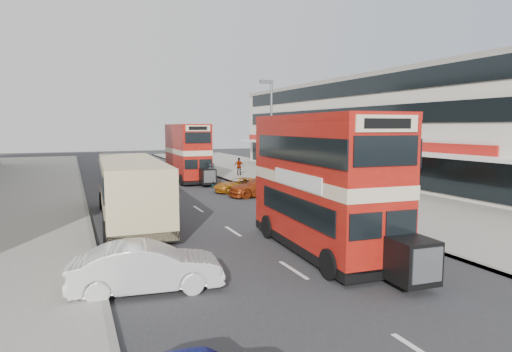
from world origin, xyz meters
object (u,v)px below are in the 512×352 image
bus_second (187,152)px  car_right_c (194,166)px  car_left_front (147,267)px  pedestrian_near (339,188)px  car_right_b (240,185)px  cyclist (211,179)px  car_right_a (262,186)px  bus_main (322,183)px  street_lamp (270,127)px  coach (131,188)px  pedestrian_far (239,166)px

bus_second → car_right_c: (2.34, 6.52, -1.86)m
car_left_front → pedestrian_near: 16.90m
bus_second → car_right_b: (1.88, -8.00, -2.03)m
car_right_c → cyclist: size_ratio=2.21×
car_left_front → car_right_a: size_ratio=0.93×
bus_main → car_right_b: bearing=-95.4°
bus_main → cyclist: bus_main is taller
street_lamp → coach: size_ratio=0.72×
bus_main → car_left_front: 7.38m
bus_second → car_right_b: size_ratio=2.28×
car_left_front → pedestrian_far: (13.05, 26.82, 0.27)m
car_right_c → pedestrian_far: size_ratio=2.49×
coach → car_right_c: size_ratio=2.68×
street_lamp → coach: 12.55m
bus_main → car_right_b: bus_main is taller
bus_second → car_left_front: bearing=74.0°
pedestrian_near → cyclist: 11.71m
car_left_front → car_right_c: 33.24m
street_lamp → car_left_front: 20.06m
car_left_front → cyclist: 22.39m
bus_main → cyclist: size_ratio=4.97×
cyclist → coach: bearing=-125.3°
bus_main → car_right_b: size_ratio=2.42×
car_right_a → car_right_b: size_ratio=1.22×
bus_second → car_right_a: bus_second is taller
bus_main → coach: size_ratio=0.84×
bus_second → pedestrian_far: bearing=-162.9°
coach → car_left_front: size_ratio=2.55×
car_left_front → car_right_a: 18.13m
pedestrian_near → cyclist: pedestrian_near is taller
car_left_front → cyclist: cyclist is taller
coach → street_lamp: bearing=32.2°
car_left_front → pedestrian_near: size_ratio=2.51×
car_right_a → pedestrian_far: size_ratio=2.83×
street_lamp → bus_main: street_lamp is taller
bus_second → cyclist: bearing=100.8°
bus_second → car_right_c: size_ratio=2.12×
pedestrian_far → cyclist: 7.65m
car_right_a → bus_main: bearing=-13.2°
bus_second → car_right_b: 8.47m
bus_second → car_right_b: bearing=103.9°
bus_second → car_left_front: bus_second is taller
cyclist → car_right_a: bearing=-72.3°
pedestrian_far → car_right_a: bearing=-94.1°
coach → car_right_c: (9.09, 21.78, -1.03)m
car_right_b → car_right_c: (0.45, 14.52, 0.17)m
car_left_front → pedestrian_near: pedestrian_near is taller
street_lamp → pedestrian_far: size_ratio=4.83×
car_right_b → bus_main: bearing=-8.3°
street_lamp → car_right_c: (-1.47, 15.73, -4.07)m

